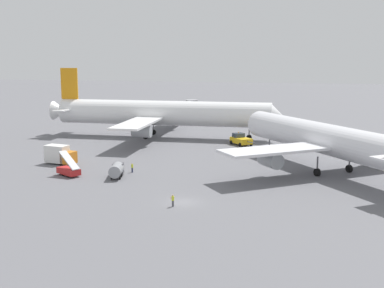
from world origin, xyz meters
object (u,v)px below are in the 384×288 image
Objects in this scene: pushback_tug at (241,140)px; jet_bridge at (184,108)px; airliner_at_gate_left at (162,113)px; ground_crew_ramp_agent_by_cones at (173,200)px; airliner_being_pushed at (325,139)px; ground_crew_wing_walker_right at (132,168)px; gse_stair_truck_yellow at (69,170)px; gse_catering_truck_tall at (60,155)px; gse_fuel_bowser_stubby at (117,170)px.

jet_bridge reaches higher than pushback_tug.
airliner_at_gate_left is 34.35× the size of ground_crew_ramp_agent_by_cones.
ground_crew_wing_walker_right is at bearing -164.93° from airliner_being_pushed.
jet_bridge is (-21.48, 33.12, 3.34)m from pushback_tug.
gse_catering_truck_tall is (-5.79, 8.19, 0.73)m from gse_stair_truck_yellow.
airliner_at_gate_left is 47.67m from airliner_being_pushed.
gse_fuel_bowser_stubby is at bearing 4.73° from gse_stair_truck_yellow.
gse_fuel_bowser_stubby is at bearing 134.15° from ground_crew_ramp_agent_by_cones.
ground_crew_wing_walker_right is at bearing 73.37° from gse_fuel_bowser_stubby.
airliner_being_pushed is 6.64× the size of gse_catering_truck_tall.
gse_fuel_bowser_stubby is 19.17m from ground_crew_ramp_agent_by_cones.
ground_crew_ramp_agent_by_cones is at bearing -37.74° from gse_catering_truck_tall.
pushback_tug is 0.37× the size of jet_bridge.
gse_catering_truck_tall is (-29.86, -27.89, 0.55)m from pushback_tug.
ground_crew_ramp_agent_by_cones is at bearing -45.85° from gse_fuel_bowser_stubby.
airliner_being_pushed reaches higher than airliner_at_gate_left.
gse_stair_truck_yellow is at bearing -123.70° from pushback_tug.
ground_crew_ramp_agent_by_cones is (13.35, -13.75, -0.46)m from gse_fuel_bowser_stubby.
gse_fuel_bowser_stubby is 0.26× the size of jet_bridge.
jet_bridge is at bearing 122.96° from pushback_tug.
pushback_tug is 34.54m from ground_crew_wing_walker_right.
gse_catering_truck_tall reaches higher than gse_fuel_bowser_stubby.
airliner_at_gate_left is at bearing 96.16° from gse_fuel_bowser_stubby.
gse_stair_truck_yellow is at bearing -95.16° from airliner_at_gate_left.
gse_stair_truck_yellow is at bearing -162.17° from airliner_being_pushed.
gse_catering_truck_tall is at bearing 167.35° from ground_crew_wing_walker_right.
gse_stair_truck_yellow is 69.34m from jet_bridge.
gse_fuel_bowser_stubby is (14.11, -7.50, -0.42)m from gse_catering_truck_tall.
airliner_at_gate_left is at bearing 162.78° from pushback_tug.
pushback_tug is at bearing 127.88° from airliner_being_pushed.
airliner_being_pushed is 68.14m from jet_bridge.
jet_bridge is (-6.94, 64.45, 3.68)m from ground_crew_wing_walker_right.
gse_catering_truck_tall is 3.68× the size of ground_crew_ramp_agent_by_cones.
gse_catering_truck_tall reaches higher than ground_crew_wing_walker_right.
gse_catering_truck_tall reaches higher than ground_crew_ramp_agent_by_cones.
jet_bridge is at bearing 92.63° from airliner_at_gate_left.
jet_bridge is at bearing 87.85° from gse_stair_truck_yellow.
ground_crew_wing_walker_right is at bearing -114.89° from pushback_tug.
airliner_at_gate_left is at bearing 84.84° from gse_stair_truck_yellow.
jet_bridge is at bearing 94.78° from gse_fuel_bowser_stubby.
gse_stair_truck_yellow is 25.30m from ground_crew_ramp_agent_by_cones.
airliner_being_pushed is 47.93m from gse_catering_truck_tall.
gse_stair_truck_yellow is 0.94× the size of gse_fuel_bowser_stubby.
jet_bridge reaches higher than gse_stair_truck_yellow.
gse_fuel_bowser_stubby is 4.27m from ground_crew_wing_walker_right.
airliner_being_pushed reaches higher than jet_bridge.
gse_stair_truck_yellow is 2.94× the size of ground_crew_wing_walker_right.
airliner_at_gate_left is 9.32× the size of gse_catering_truck_tall.
ground_crew_wing_walker_right is (5.71, -37.61, -5.05)m from airliner_at_gate_left.
gse_catering_truck_tall is at bearing 142.26° from ground_crew_ramp_agent_by_cones.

